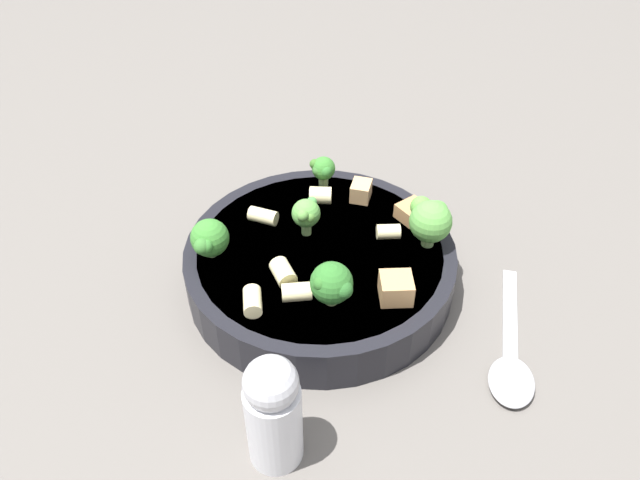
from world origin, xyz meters
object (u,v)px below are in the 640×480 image
object	(u,v)px
broccoli_floret_4	(332,284)
rigatoni_2	(320,195)
rigatoni_5	(297,292)
rigatoni_0	(283,273)
broccoli_floret_1	(323,169)
rigatoni_1	(388,231)
rigatoni_3	(263,216)
broccoli_floret_2	(430,220)
pepper_shaker	(273,412)
spoon	(511,362)
chicken_chunk_2	(412,212)
rigatoni_4	(252,301)
pasta_bowl	(320,263)
chicken_chunk_0	(361,191)
chicken_chunk_1	(396,288)
broccoli_floret_0	(306,214)
broccoli_floret_3	(209,239)

from	to	relation	value
broccoli_floret_4	rigatoni_2	world-z (taller)	broccoli_floret_4
rigatoni_5	rigatoni_0	bearing A→B (deg)	105.00
broccoli_floret_1	rigatoni_5	bearing A→B (deg)	-111.82
rigatoni_1	rigatoni_3	size ratio (longest dim) A/B	0.79
broccoli_floret_1	rigatoni_5	xyz separation A→B (m)	(-0.06, -0.14, -0.01)
broccoli_floret_2	rigatoni_0	xyz separation A→B (m)	(-0.13, -0.02, -0.02)
pepper_shaker	spoon	bearing A→B (deg)	8.62
rigatoni_2	chicken_chunk_2	world-z (taller)	rigatoni_2
broccoli_floret_2	rigatoni_4	distance (m)	0.17
rigatoni_2	rigatoni_5	size ratio (longest dim) A/B	0.87
pasta_bowl	spoon	xyz separation A→B (m)	(0.13, -0.13, -0.02)
chicken_chunk_0	chicken_chunk_1	distance (m)	0.13
broccoli_floret_1	broccoli_floret_2	distance (m)	0.13
rigatoni_5	pepper_shaker	world-z (taller)	pepper_shaker
broccoli_floret_2	rigatoni_5	distance (m)	0.13
rigatoni_3	pepper_shaker	xyz separation A→B (m)	(-0.03, -0.21, 0.00)
broccoli_floret_0	broccoli_floret_3	size ratio (longest dim) A/B	0.99
broccoli_floret_0	chicken_chunk_2	size ratio (longest dim) A/B	1.42
chicken_chunk_2	spoon	size ratio (longest dim) A/B	0.17
rigatoni_0	chicken_chunk_1	bearing A→B (deg)	-25.85
rigatoni_3	chicken_chunk_0	size ratio (longest dim) A/B	1.20
pasta_bowl	rigatoni_4	bearing A→B (deg)	-141.08
rigatoni_3	chicken_chunk_0	bearing A→B (deg)	7.53
pasta_bowl	rigatoni_2	size ratio (longest dim) A/B	11.61
broccoli_floret_1	chicken_chunk_2	distance (m)	0.10
rigatoni_1	chicken_chunk_1	world-z (taller)	chicken_chunk_1
rigatoni_0	rigatoni_4	bearing A→B (deg)	-140.26
broccoli_floret_0	broccoli_floret_1	size ratio (longest dim) A/B	1.12
broccoli_floret_1	rigatoni_1	bearing A→B (deg)	-66.67
broccoli_floret_0	broccoli_floret_2	distance (m)	0.11
spoon	chicken_chunk_2	bearing A→B (deg)	102.52
broccoli_floret_0	rigatoni_5	size ratio (longest dim) A/B	1.51
chicken_chunk_0	rigatoni_4	bearing A→B (deg)	-136.79
rigatoni_4	chicken_chunk_1	distance (m)	0.11
rigatoni_2	spoon	bearing A→B (deg)	-60.37
rigatoni_5	chicken_chunk_1	distance (m)	0.08
broccoli_floret_1	rigatoni_5	size ratio (longest dim) A/B	1.35
rigatoni_2	chicken_chunk_0	size ratio (longest dim) A/B	0.95
rigatoni_2	rigatoni_1	bearing A→B (deg)	-53.83
rigatoni_4	chicken_chunk_0	size ratio (longest dim) A/B	1.13
rigatoni_0	chicken_chunk_2	xyz separation A→B (m)	(0.13, 0.05, -0.00)
chicken_chunk_1	chicken_chunk_2	world-z (taller)	chicken_chunk_1
rigatoni_0	rigatoni_3	world-z (taller)	rigatoni_0
rigatoni_0	chicken_chunk_0	size ratio (longest dim) A/B	1.10
pepper_shaker	spoon	world-z (taller)	pepper_shaker
rigatoni_0	rigatoni_5	size ratio (longest dim) A/B	1.00
chicken_chunk_0	broccoli_floret_2	bearing A→B (deg)	-62.94
rigatoni_3	rigatoni_0	bearing A→B (deg)	-87.67
broccoli_floret_4	chicken_chunk_2	world-z (taller)	broccoli_floret_4
rigatoni_0	rigatoni_2	distance (m)	0.11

